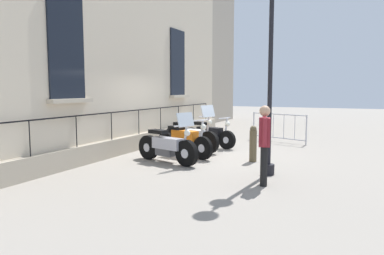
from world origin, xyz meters
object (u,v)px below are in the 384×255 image
at_px(motorcycle_silver, 167,147).
at_px(motorcycle_white, 190,137).
at_px(lamppost, 272,18).
at_px(pedestrian_standing, 264,141).
at_px(motorcycle_black, 209,135).
at_px(bollard, 253,144).
at_px(crowd_barrier, 278,127).
at_px(motorcycle_orange, 184,141).

relative_size(motorcycle_silver, motorcycle_white, 0.96).
distance_m(motorcycle_silver, lamppost, 4.10).
bearing_deg(pedestrian_standing, motorcycle_silver, 157.48).
distance_m(motorcycle_black, bollard, 2.71).
bearing_deg(bollard, motorcycle_black, 137.62).
bearing_deg(motorcycle_white, lamppost, -35.96).
xyz_separation_m(motorcycle_white, lamppost, (2.92, -2.12, 3.04)).
xyz_separation_m(lamppost, crowd_barrier, (-0.81, 5.30, -2.92)).
bearing_deg(motorcycle_silver, motorcycle_white, 95.99).
relative_size(lamppost, crowd_barrier, 2.18).
bearing_deg(lamppost, motorcycle_black, 130.80).
xyz_separation_m(motorcycle_black, pedestrian_standing, (2.82, -4.08, 0.49)).
xyz_separation_m(motorcycle_orange, lamppost, (2.72, -1.23, 3.04)).
bearing_deg(crowd_barrier, motorcycle_white, -123.63).
distance_m(motorcycle_white, motorcycle_black, 1.04).
xyz_separation_m(motorcycle_silver, motorcycle_white, (-0.20, 1.89, 0.02)).
bearing_deg(crowd_barrier, bollard, -88.46).
height_order(motorcycle_white, bollard, motorcycle_white).
height_order(motorcycle_orange, bollard, motorcycle_orange).
bearing_deg(crowd_barrier, lamppost, -81.30).
distance_m(lamppost, pedestrian_standing, 2.75).
relative_size(motorcycle_silver, bollard, 2.10).
distance_m(motorcycle_silver, motorcycle_black, 2.91).
bearing_deg(motorcycle_orange, lamppost, -24.32).
xyz_separation_m(motorcycle_black, bollard, (2.00, -1.83, 0.08)).
height_order(motorcycle_black, lamppost, lamppost).
height_order(motorcycle_silver, pedestrian_standing, pedestrian_standing).
bearing_deg(bollard, motorcycle_white, 159.88).
relative_size(motorcycle_white, crowd_barrier, 1.00).
relative_size(motorcycle_orange, pedestrian_standing, 1.28).
xyz_separation_m(motorcycle_black, lamppost, (2.71, -3.14, 3.08)).
xyz_separation_m(crowd_barrier, pedestrian_standing, (0.93, -6.25, 0.34)).
bearing_deg(bollard, crowd_barrier, 91.54).
relative_size(motorcycle_silver, motorcycle_orange, 0.99).
relative_size(motorcycle_orange, crowd_barrier, 0.97).
height_order(crowd_barrier, pedestrian_standing, pedestrian_standing).
xyz_separation_m(motorcycle_silver, motorcycle_orange, (0.01, 1.00, 0.02)).
xyz_separation_m(motorcycle_orange, pedestrian_standing, (2.83, -2.17, 0.46)).
bearing_deg(motorcycle_black, pedestrian_standing, -55.34).
distance_m(motorcycle_orange, motorcycle_white, 0.92).
distance_m(motorcycle_black, lamppost, 5.16).
relative_size(lamppost, pedestrian_standing, 2.87).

